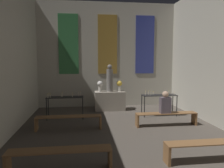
{
  "coord_description": "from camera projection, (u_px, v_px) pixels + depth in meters",
  "views": [
    {
      "loc": [
        -1.16,
        0.3,
        2.28
      ],
      "look_at": [
        0.0,
        9.25,
        1.29
      ],
      "focal_mm": 35.0,
      "sensor_mm": 36.0,
      "label": 1
    }
  ],
  "objects": [
    {
      "name": "candle_rack_right",
      "position": [
        159.0,
        98.0,
        8.93
      ],
      "size": [
        1.41,
        0.47,
        1.06
      ],
      "color": "black",
      "rests_on": "ground_plane"
    },
    {
      "name": "pew_second_left",
      "position": [
        60.0,
        155.0,
        4.49
      ],
      "size": [
        2.13,
        0.36,
        0.45
      ],
      "color": "brown",
      "rests_on": "ground_plane"
    },
    {
      "name": "flower_vase_right",
      "position": [
        119.0,
        85.0,
        9.94
      ],
      "size": [
        0.25,
        0.25,
        0.49
      ],
      "color": "beige",
      "rests_on": "altar"
    },
    {
      "name": "candle_rack_left",
      "position": [
        65.0,
        100.0,
        8.45
      ],
      "size": [
        1.41,
        0.47,
        1.05
      ],
      "color": "black",
      "rests_on": "ground_plane"
    },
    {
      "name": "pew_back_left",
      "position": [
        69.0,
        119.0,
        7.16
      ],
      "size": [
        2.13,
        0.36,
        0.45
      ],
      "color": "brown",
      "rests_on": "ground_plane"
    },
    {
      "name": "person_seated",
      "position": [
        165.0,
        103.0,
        7.53
      ],
      "size": [
        0.36,
        0.24,
        0.76
      ],
      "color": "#564C56",
      "rests_on": "pew_back_right"
    },
    {
      "name": "pew_back_right",
      "position": [
        166.0,
        116.0,
        7.59
      ],
      "size": [
        2.13,
        0.36,
        0.45
      ],
      "color": "brown",
      "rests_on": "ground_plane"
    },
    {
      "name": "flower_vase_left",
      "position": [
        100.0,
        85.0,
        9.83
      ],
      "size": [
        0.25,
        0.25,
        0.49
      ],
      "color": "beige",
      "rests_on": "altar"
    },
    {
      "name": "wall_back",
      "position": [
        107.0,
        55.0,
        10.69
      ],
      "size": [
        6.89,
        0.16,
        5.05
      ],
      "color": "#B2AD9E",
      "rests_on": "ground_plane"
    },
    {
      "name": "altar",
      "position": [
        110.0,
        101.0,
        9.96
      ],
      "size": [
        1.36,
        0.63,
        0.86
      ],
      "color": "gray",
      "rests_on": "ground_plane"
    },
    {
      "name": "statue",
      "position": [
        110.0,
        79.0,
        9.86
      ],
      "size": [
        0.29,
        0.29,
        1.22
      ],
      "color": "slate",
      "rests_on": "altar"
    },
    {
      "name": "pew_second_right",
      "position": [
        211.0,
        147.0,
        4.91
      ],
      "size": [
        2.13,
        0.36,
        0.45
      ],
      "color": "brown",
      "rests_on": "ground_plane"
    }
  ]
}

